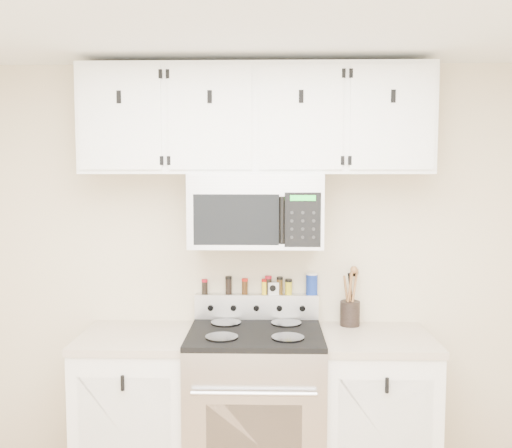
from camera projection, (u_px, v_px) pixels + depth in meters
The scene contains 16 objects.
back_wall at pixel (257, 269), 3.54m from camera, with size 3.50×0.01×2.50m, color beige.
range at pixel (255, 409), 3.29m from camera, with size 0.76×0.65×1.10m.
base_cabinet_left at pixel (138, 411), 3.33m from camera, with size 0.64×0.62×0.92m.
base_cabinet_right at pixel (375, 413), 3.30m from camera, with size 0.64×0.62×0.92m.
microwave at pixel (256, 210), 3.31m from camera, with size 0.76×0.44×0.42m.
upper_cabinets at pixel (256, 120), 3.29m from camera, with size 2.00×0.35×0.62m.
utensil_crock at pixel (350, 311), 3.46m from camera, with size 0.12×0.12×0.35m.
kitchen_timer at pixel (273, 288), 3.51m from camera, with size 0.07×0.05×0.08m, color silver.
salt_canister at pixel (312, 284), 3.50m from camera, with size 0.07×0.07×0.13m.
spice_jar_0 at pixel (205, 287), 3.52m from camera, with size 0.04×0.04×0.09m.
spice_jar_1 at pixel (229, 285), 3.51m from camera, with size 0.04×0.04×0.11m.
spice_jar_2 at pixel (245, 286), 3.51m from camera, with size 0.04×0.04×0.10m.
spice_jar_3 at pixel (265, 287), 3.51m from camera, with size 0.04×0.04×0.09m.
spice_jar_4 at pixel (268, 285), 3.51m from camera, with size 0.04×0.04×0.11m.
spice_jar_5 at pixel (280, 285), 3.51m from camera, with size 0.04×0.04×0.11m.
spice_jar_6 at pixel (289, 287), 3.51m from camera, with size 0.04×0.04×0.09m.
Camera 1 is at (0.08, -1.75, 1.85)m, focal length 40.00 mm.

